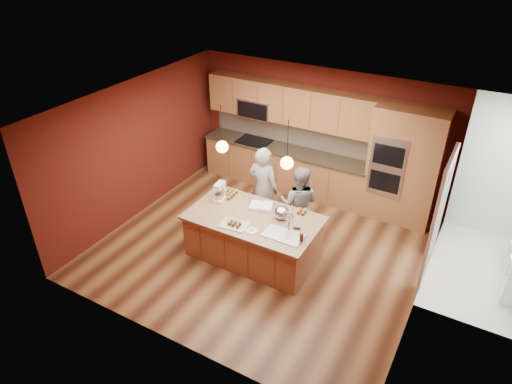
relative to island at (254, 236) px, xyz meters
The scene contains 24 objects.
floor 0.50m from the island, 88.83° to the left, with size 5.50×5.50×0.00m, color #432313.
ceiling 2.29m from the island, 88.83° to the left, with size 5.50×5.50×0.00m, color white.
wall_back 2.92m from the island, 89.89° to the left, with size 5.50×5.50×0.00m, color #4F1610.
wall_front 2.41m from the island, 89.86° to the right, with size 5.50×5.50×0.00m, color #4F1610.
wall_left 2.91m from the island, behind, with size 5.00×5.00×0.00m, color #4F1610.
wall_right 2.92m from the island, ahead, with size 5.00×5.00×0.00m, color #4F1610.
cabinet_run 2.67m from the island, 104.99° to the left, with size 3.74×0.64×2.30m.
oven_column 3.17m from the island, 53.10° to the left, with size 1.30×0.62×2.30m.
doorway_trim 3.00m from the island, 21.38° to the left, with size 0.08×1.11×2.20m, color silver, non-canonical shape.
pendant_left 1.69m from the island, behind, with size 0.20×0.20×0.80m.
pendant_right 1.68m from the island, ahead, with size 0.20×0.20×0.80m.
island is the anchor object (origin of this frame).
person_left 1.03m from the island, 109.50° to the left, with size 0.61×0.40×1.69m, color black.
person_right 1.03m from the island, 64.50° to the left, with size 0.72×0.56×1.48m, color slate.
stand_mixer 0.99m from the island, 168.02° to the left, with size 0.20×0.27×0.35m.
sheet_cake 0.55m from the island, 99.39° to the left, with size 0.53×0.45×0.05m.
cooling_rack 0.58m from the island, 116.17° to the right, with size 0.46×0.33×0.02m, color silver.
mixing_bowl 0.69m from the island, 26.46° to the left, with size 0.27×0.27×0.23m, color #BABDC1.
plate 0.58m from the island, 66.23° to the right, with size 0.19×0.19×0.01m, color white.
tumbler 1.10m from the island, 12.65° to the right, with size 0.07×0.07×0.13m, color #381A0B.
phone 0.87m from the island, ahead, with size 0.12×0.06×0.01m, color black.
cupcakes_left 1.00m from the island, 153.92° to the left, with size 0.35×0.35×0.08m, color #AF893D, non-canonical shape.
cupcakes_rack 0.61m from the island, 113.20° to the right, with size 0.22×0.15×0.07m, color #AF893D, non-canonical shape.
cupcakes_right 0.93m from the island, 38.03° to the left, with size 0.17×0.17×0.07m, color #AF893D, non-canonical shape.
Camera 1 is at (3.16, -5.82, 5.16)m, focal length 32.00 mm.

